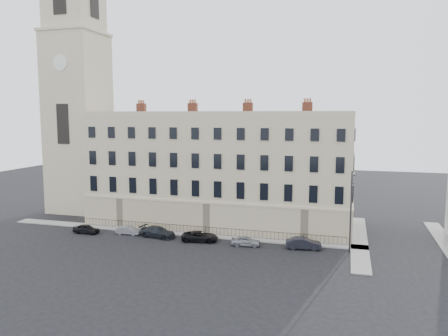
{
  "coord_description": "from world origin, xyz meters",
  "views": [
    {
      "loc": [
        11.44,
        -46.54,
        15.32
      ],
      "look_at": [
        -4.82,
        10.0,
        8.17
      ],
      "focal_mm": 35.0,
      "sensor_mm": 36.0,
      "label": 1
    }
  ],
  "objects_px": {
    "car_e": "(246,241)",
    "streetlamp": "(351,208)",
    "car_d": "(200,236)",
    "car_c": "(158,232)",
    "car_b": "(128,230)",
    "car_f": "(304,243)",
    "car_a": "(86,229)"
  },
  "relations": [
    {
      "from": "car_a",
      "to": "car_f",
      "type": "xyz_separation_m",
      "value": [
        27.89,
        1.05,
        0.08
      ]
    },
    {
      "from": "car_d",
      "to": "streetlamp",
      "type": "height_order",
      "value": "streetlamp"
    },
    {
      "from": "car_b",
      "to": "car_d",
      "type": "bearing_deg",
      "value": -94.88
    },
    {
      "from": "car_f",
      "to": "car_a",
      "type": "bearing_deg",
      "value": 84.23
    },
    {
      "from": "car_b",
      "to": "car_e",
      "type": "distance_m",
      "value": 15.76
    },
    {
      "from": "car_e",
      "to": "car_c",
      "type": "bearing_deg",
      "value": 81.68
    },
    {
      "from": "car_a",
      "to": "car_f",
      "type": "bearing_deg",
      "value": -87.06
    },
    {
      "from": "car_c",
      "to": "car_f",
      "type": "xyz_separation_m",
      "value": [
        18.19,
        0.09,
        -0.01
      ]
    },
    {
      "from": "car_e",
      "to": "car_f",
      "type": "height_order",
      "value": "car_f"
    },
    {
      "from": "car_c",
      "to": "car_e",
      "type": "height_order",
      "value": "car_c"
    },
    {
      "from": "car_b",
      "to": "car_c",
      "type": "relative_size",
      "value": 0.69
    },
    {
      "from": "streetlamp",
      "to": "car_d",
      "type": "bearing_deg",
      "value": -169.23
    },
    {
      "from": "car_b",
      "to": "streetlamp",
      "type": "height_order",
      "value": "streetlamp"
    },
    {
      "from": "car_b",
      "to": "car_e",
      "type": "height_order",
      "value": "car_e"
    },
    {
      "from": "car_d",
      "to": "streetlamp",
      "type": "distance_m",
      "value": 18.15
    },
    {
      "from": "car_e",
      "to": "streetlamp",
      "type": "height_order",
      "value": "streetlamp"
    },
    {
      "from": "car_f",
      "to": "car_e",
      "type": "bearing_deg",
      "value": 87.58
    },
    {
      "from": "car_e",
      "to": "car_f",
      "type": "bearing_deg",
      "value": -90.09
    },
    {
      "from": "car_a",
      "to": "car_d",
      "type": "height_order",
      "value": "car_d"
    },
    {
      "from": "car_c",
      "to": "car_d",
      "type": "bearing_deg",
      "value": -84.24
    },
    {
      "from": "car_b",
      "to": "car_f",
      "type": "relative_size",
      "value": 0.79
    },
    {
      "from": "car_d",
      "to": "streetlamp",
      "type": "bearing_deg",
      "value": -97.05
    },
    {
      "from": "car_b",
      "to": "car_a",
      "type": "bearing_deg",
      "value": 98.86
    },
    {
      "from": "car_d",
      "to": "car_f",
      "type": "height_order",
      "value": "car_f"
    },
    {
      "from": "car_b",
      "to": "car_e",
      "type": "relative_size",
      "value": 0.93
    },
    {
      "from": "car_f",
      "to": "car_b",
      "type": "bearing_deg",
      "value": 81.95
    },
    {
      "from": "car_c",
      "to": "car_d",
      "type": "distance_m",
      "value": 5.71
    },
    {
      "from": "car_d",
      "to": "car_f",
      "type": "bearing_deg",
      "value": -96.97
    },
    {
      "from": "streetlamp",
      "to": "car_f",
      "type": "bearing_deg",
      "value": -169.43
    },
    {
      "from": "car_b",
      "to": "car_c",
      "type": "height_order",
      "value": "car_c"
    },
    {
      "from": "car_c",
      "to": "streetlamp",
      "type": "relative_size",
      "value": 0.51
    },
    {
      "from": "car_d",
      "to": "car_c",
      "type": "bearing_deg",
      "value": 78.66
    }
  ]
}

